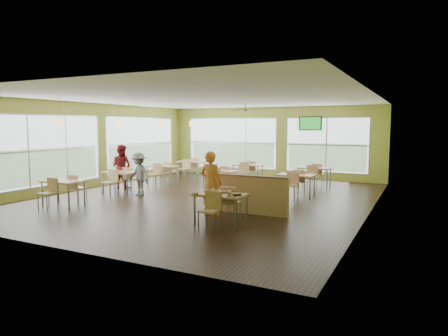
{
  "coord_description": "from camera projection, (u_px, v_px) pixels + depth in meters",
  "views": [
    {
      "loc": [
        6.21,
        -11.24,
        2.33
      ],
      "look_at": [
        1.15,
        -1.13,
        1.15
      ],
      "focal_mm": 32.0,
      "sensor_mm": 36.0,
      "label": 1
    }
  ],
  "objects": [
    {
      "name": "room",
      "position": [
        208.0,
        149.0,
        12.83
      ],
      "size": [
        12.0,
        12.04,
        3.2
      ],
      "color": "black",
      "rests_on": "ground"
    },
    {
      "name": "window_bays",
      "position": [
        188.0,
        147.0,
        16.76
      ],
      "size": [
        9.24,
        10.24,
        2.38
      ],
      "color": "white",
      "rests_on": "room"
    },
    {
      "name": "main_table",
      "position": [
        221.0,
        199.0,
        9.38
      ],
      "size": [
        1.22,
        1.52,
        0.87
      ],
      "color": "tan",
      "rests_on": "floor"
    },
    {
      "name": "half_wall_divider",
      "position": [
        245.0,
        194.0,
        10.68
      ],
      "size": [
        2.4,
        0.14,
        1.04
      ],
      "color": "tan",
      "rests_on": "floor"
    },
    {
      "name": "dining_tables",
      "position": [
        205.0,
        172.0,
        14.93
      ],
      "size": [
        6.92,
        8.72,
        0.87
      ],
      "color": "tan",
      "rests_on": "floor"
    },
    {
      "name": "pendant_lights",
      "position": [
        141.0,
        123.0,
        14.77
      ],
      "size": [
        0.11,
        7.31,
        0.86
      ],
      "color": "#2D2119",
      "rests_on": "ceiling"
    },
    {
      "name": "ceiling_fan",
      "position": [
        245.0,
        110.0,
        15.36
      ],
      "size": [
        1.25,
        1.25,
        0.29
      ],
      "color": "#2D2119",
      "rests_on": "ceiling"
    },
    {
      "name": "tv_backwall",
      "position": [
        310.0,
        123.0,
        17.19
      ],
      "size": [
        1.0,
        0.07,
        0.6
      ],
      "color": "black",
      "rests_on": "wall_back"
    },
    {
      "name": "man_plaid",
      "position": [
        211.0,
        183.0,
        10.39
      ],
      "size": [
        0.64,
        0.44,
        1.69
      ],
      "primitive_type": "imported",
      "rotation": [
        0.0,
        0.0,
        3.1
      ],
      "color": "#EF4E1A",
      "rests_on": "floor"
    },
    {
      "name": "patron_maroon",
      "position": [
        121.0,
        167.0,
        14.86
      ],
      "size": [
        0.85,
        0.69,
        1.64
      ],
      "primitive_type": "imported",
      "rotation": [
        0.0,
        0.0,
        3.23
      ],
      "color": "maroon",
      "rests_on": "floor"
    },
    {
      "name": "patron_grey",
      "position": [
        139.0,
        174.0,
        13.4
      ],
      "size": [
        1.05,
        0.76,
        1.46
      ],
      "primitive_type": "imported",
      "rotation": [
        0.0,
        0.0,
        -0.26
      ],
      "color": "slate",
      "rests_on": "floor"
    },
    {
      "name": "cup_blue",
      "position": [
        206.0,
        191.0,
        9.38
      ],
      "size": [
        0.09,
        0.09,
        0.34
      ],
      "color": "white",
      "rests_on": "main_table"
    },
    {
      "name": "cup_yellow",
      "position": [
        213.0,
        192.0,
        9.25
      ],
      "size": [
        0.1,
        0.1,
        0.35
      ],
      "color": "white",
      "rests_on": "main_table"
    },
    {
      "name": "cup_red_near",
      "position": [
        219.0,
        192.0,
        9.23
      ],
      "size": [
        0.09,
        0.09,
        0.32
      ],
      "color": "white",
      "rests_on": "main_table"
    },
    {
      "name": "cup_red_far",
      "position": [
        230.0,
        193.0,
        9.07
      ],
      "size": [
        0.09,
        0.09,
        0.32
      ],
      "color": "white",
      "rests_on": "main_table"
    },
    {
      "name": "food_basket",
      "position": [
        237.0,
        194.0,
        9.14
      ],
      "size": [
        0.24,
        0.24,
        0.05
      ],
      "color": "black",
      "rests_on": "main_table"
    },
    {
      "name": "ketchup_cup",
      "position": [
        235.0,
        197.0,
        8.9
      ],
      "size": [
        0.05,
        0.05,
        0.02
      ],
      "primitive_type": "cylinder",
      "color": "#A52504",
      "rests_on": "main_table"
    },
    {
      "name": "wrapper_left",
      "position": [
        196.0,
        193.0,
        9.32
      ],
      "size": [
        0.17,
        0.16,
        0.04
      ],
      "primitive_type": "ellipsoid",
      "rotation": [
        0.0,
        0.0,
        0.04
      ],
      "color": "tan",
      "rests_on": "main_table"
    },
    {
      "name": "wrapper_mid",
      "position": [
        225.0,
        192.0,
        9.5
      ],
      "size": [
        0.26,
        0.24,
        0.05
      ],
      "primitive_type": "ellipsoid",
      "rotation": [
        0.0,
        0.0,
        -0.24
      ],
      "color": "tan",
      "rests_on": "main_table"
    },
    {
      "name": "wrapper_right",
      "position": [
        229.0,
        195.0,
        9.05
      ],
      "size": [
        0.13,
        0.12,
        0.03
      ],
      "primitive_type": "ellipsoid",
      "rotation": [
        0.0,
        0.0,
        -0.06
      ],
      "color": "tan",
      "rests_on": "main_table"
    }
  ]
}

